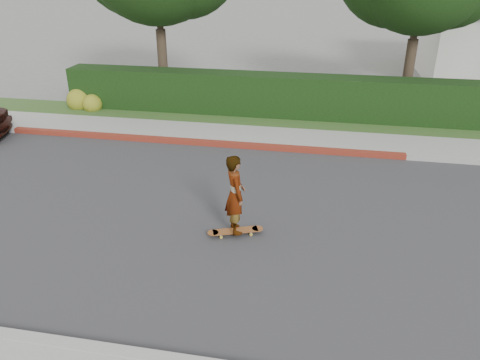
# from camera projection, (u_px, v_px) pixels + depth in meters

# --- Properties ---
(ground) EXTENTS (120.00, 120.00, 0.00)m
(ground) POSITION_uv_depth(u_px,v_px,m) (381.00, 232.00, 9.53)
(ground) COLOR slate
(ground) RESTS_ON ground
(road) EXTENTS (60.00, 8.00, 0.01)m
(road) POSITION_uv_depth(u_px,v_px,m) (381.00, 232.00, 9.52)
(road) COLOR #2D2D30
(road) RESTS_ON ground
(curb_far) EXTENTS (60.00, 0.20, 0.15)m
(curb_far) POSITION_uv_depth(u_px,v_px,m) (369.00, 154.00, 13.13)
(curb_far) COLOR #9E9E99
(curb_far) RESTS_ON ground
(curb_red_section) EXTENTS (12.00, 0.21, 0.15)m
(curb_red_section) POSITION_uv_depth(u_px,v_px,m) (197.00, 142.00, 13.97)
(curb_red_section) COLOR maroon
(curb_red_section) RESTS_ON ground
(sidewalk_far) EXTENTS (60.00, 1.60, 0.12)m
(sidewalk_far) POSITION_uv_depth(u_px,v_px,m) (367.00, 143.00, 13.94)
(sidewalk_far) COLOR gray
(sidewalk_far) RESTS_ON ground
(planting_strip) EXTENTS (60.00, 1.60, 0.10)m
(planting_strip) POSITION_uv_depth(u_px,v_px,m) (364.00, 127.00, 15.36)
(planting_strip) COLOR #2D4C1E
(planting_strip) RESTS_ON ground
(hedge) EXTENTS (15.00, 1.00, 1.50)m
(hedge) POSITION_uv_depth(u_px,v_px,m) (276.00, 96.00, 16.10)
(hedge) COLOR black
(hedge) RESTS_ON ground
(flowering_shrub) EXTENTS (1.40, 1.00, 0.90)m
(flowering_shrub) POSITION_uv_depth(u_px,v_px,m) (83.00, 101.00, 17.04)
(flowering_shrub) COLOR #2D4C19
(flowering_shrub) RESTS_ON ground
(skateboard) EXTENTS (1.14, 0.61, 0.10)m
(skateboard) POSITION_uv_depth(u_px,v_px,m) (235.00, 231.00, 9.39)
(skateboard) COLOR gold
(skateboard) RESTS_ON ground
(skateboarder) EXTENTS (0.60, 0.70, 1.62)m
(skateboarder) POSITION_uv_depth(u_px,v_px,m) (235.00, 194.00, 9.03)
(skateboarder) COLOR white
(skateboarder) RESTS_ON skateboard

